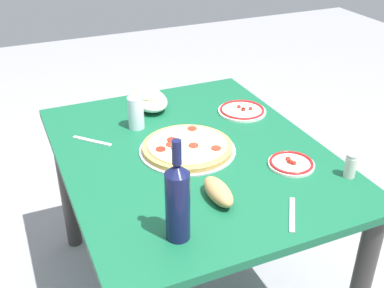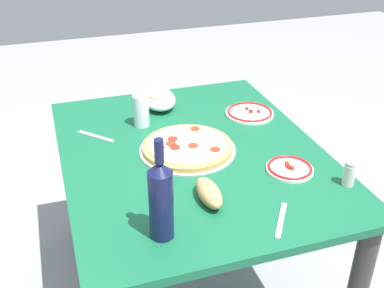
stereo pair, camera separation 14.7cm
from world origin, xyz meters
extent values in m
cube|color=#145938|center=(0.00, 0.00, 0.71)|extent=(1.19, 0.95, 0.03)
cylinder|color=#33302D|center=(-0.53, -0.42, 0.35)|extent=(0.07, 0.07, 0.70)
cylinder|color=#33302D|center=(-0.53, 0.42, 0.35)|extent=(0.07, 0.07, 0.70)
cylinder|color=#B7B7BC|center=(-0.01, -0.01, 0.73)|extent=(0.36, 0.36, 0.01)
cylinder|color=tan|center=(-0.01, -0.01, 0.74)|extent=(0.34, 0.34, 0.02)
cylinder|color=#EFD684|center=(-0.01, -0.01, 0.76)|extent=(0.30, 0.30, 0.01)
cylinder|color=#B22D1E|center=(0.07, 0.07, 0.76)|extent=(0.04, 0.04, 0.00)
cylinder|color=maroon|center=(0.01, -0.07, 0.76)|extent=(0.04, 0.04, 0.00)
cylinder|color=#B22D1E|center=(-0.03, -0.08, 0.76)|extent=(0.04, 0.04, 0.00)
cylinder|color=maroon|center=(-0.06, -0.06, 0.76)|extent=(0.04, 0.04, 0.00)
cylinder|color=maroon|center=(-0.01, -0.12, 0.76)|extent=(0.04, 0.04, 0.00)
cylinder|color=#B22D1E|center=(0.01, 0.00, 0.76)|extent=(0.04, 0.04, 0.00)
cylinder|color=#B22D1E|center=(-0.11, 0.05, 0.76)|extent=(0.04, 0.04, 0.00)
ellipsoid|color=white|center=(-0.43, -0.02, 0.76)|extent=(0.24, 0.15, 0.07)
ellipsoid|color=#AD2819|center=(-0.43, -0.02, 0.78)|extent=(0.20, 0.12, 0.03)
ellipsoid|color=#EFD684|center=(-0.43, -0.02, 0.79)|extent=(0.17, 0.10, 0.02)
cylinder|color=#141942|center=(0.43, -0.23, 0.84)|extent=(0.07, 0.07, 0.21)
cone|color=#141942|center=(0.43, -0.23, 0.96)|extent=(0.07, 0.07, 0.03)
cylinder|color=#141942|center=(0.43, -0.23, 1.01)|extent=(0.03, 0.03, 0.07)
cylinder|color=silver|center=(-0.26, -0.13, 0.80)|extent=(0.06, 0.06, 0.13)
cylinder|color=white|center=(-0.22, 0.33, 0.73)|extent=(0.21, 0.21, 0.01)
torus|color=red|center=(-0.22, 0.33, 0.74)|extent=(0.19, 0.19, 0.01)
cube|color=#AD2819|center=(-0.21, 0.34, 0.74)|extent=(0.01, 0.01, 0.01)
cube|color=#AD2819|center=(-0.25, 0.33, 0.74)|extent=(0.01, 0.01, 0.01)
cube|color=#AD2819|center=(-0.21, 0.37, 0.74)|extent=(0.01, 0.01, 0.01)
cube|color=#AD2819|center=(-0.22, 0.33, 0.74)|extent=(0.01, 0.01, 0.01)
cylinder|color=white|center=(0.23, 0.28, 0.73)|extent=(0.17, 0.17, 0.01)
torus|color=red|center=(0.23, 0.28, 0.74)|extent=(0.16, 0.16, 0.01)
cube|color=#AD2819|center=(0.25, 0.29, 0.74)|extent=(0.01, 0.01, 0.01)
cube|color=#AD2819|center=(0.21, 0.28, 0.74)|extent=(0.01, 0.01, 0.01)
cube|color=#AD2819|center=(0.23, 0.28, 0.74)|extent=(0.01, 0.01, 0.01)
cube|color=#AD2819|center=(0.24, 0.28, 0.74)|extent=(0.01, 0.01, 0.01)
ellipsoid|color=tan|center=(0.31, -0.05, 0.76)|extent=(0.16, 0.07, 0.06)
cylinder|color=silver|center=(0.37, 0.43, 0.77)|extent=(0.04, 0.04, 0.07)
cylinder|color=#B7B7BC|center=(0.37, 0.43, 0.81)|extent=(0.04, 0.04, 0.01)
cube|color=#B7B7BC|center=(-0.22, -0.33, 0.73)|extent=(0.13, 0.13, 0.00)
cube|color=#B7B7BC|center=(0.48, 0.13, 0.73)|extent=(0.15, 0.11, 0.00)
camera|label=1|loc=(1.41, -0.61, 1.63)|focal=44.62mm
camera|label=2|loc=(1.47, -0.48, 1.63)|focal=44.62mm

